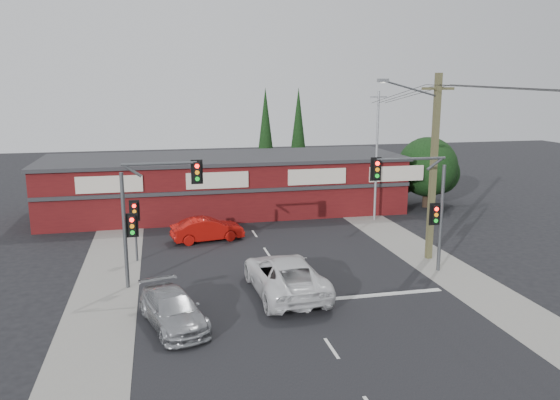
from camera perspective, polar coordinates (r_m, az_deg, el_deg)
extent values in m
plane|color=black|center=(25.81, 1.28, -9.37)|extent=(120.00, 120.00, 0.00)
cube|color=black|center=(30.41, -1.00, -6.03)|extent=(14.00, 70.00, 0.01)
cube|color=gray|center=(29.96, -17.25, -6.85)|extent=(3.00, 70.00, 0.02)
cube|color=gray|center=(33.10, 13.62, -4.87)|extent=(3.00, 70.00, 0.02)
cube|color=silver|center=(25.52, 9.87, -9.77)|extent=(6.50, 0.35, 0.01)
imported|color=silver|center=(25.13, 0.53, -7.84)|extent=(3.14, 6.39, 1.75)
imported|color=#9A9C9F|center=(22.37, -11.12, -11.18)|extent=(3.03, 4.98, 1.35)
imported|color=#AD0F0A|center=(33.76, -7.60, -3.05)|extent=(4.58, 2.25, 1.44)
cube|color=silver|center=(20.57, 5.41, -15.16)|extent=(0.12, 1.60, 0.01)
cube|color=silver|center=(24.06, 2.41, -10.96)|extent=(0.12, 1.60, 0.01)
cube|color=silver|center=(27.69, 0.24, -7.83)|extent=(0.12, 1.60, 0.01)
cube|color=silver|center=(31.42, -1.40, -5.42)|extent=(0.12, 1.60, 0.01)
cube|color=silver|center=(35.21, -2.68, -3.53)|extent=(0.12, 1.60, 0.01)
cube|color=silver|center=(39.04, -3.71, -2.00)|extent=(0.12, 1.60, 0.01)
cube|color=#490E10|center=(41.29, -5.74, 1.54)|extent=(26.00, 8.00, 4.00)
cube|color=#2D2D30|center=(40.97, -5.80, 4.43)|extent=(26.40, 8.40, 0.25)
cube|color=beige|center=(36.97, -17.40, 1.58)|extent=(4.20, 0.12, 1.10)
cube|color=beige|center=(37.03, -6.55, 2.06)|extent=(4.20, 0.12, 1.10)
cube|color=beige|center=(38.39, 3.90, 2.46)|extent=(4.20, 0.12, 1.10)
cube|color=beige|center=(40.49, 12.08, 2.71)|extent=(4.20, 0.12, 1.10)
cube|color=#2D2D30|center=(37.24, -4.98, 0.90)|extent=(26.00, 0.15, 0.25)
cylinder|color=#2D2116|center=(44.21, 14.98, 0.43)|extent=(0.50, 0.50, 1.80)
sphere|color=black|center=(43.83, 15.14, 3.38)|extent=(4.60, 4.60, 4.60)
sphere|color=black|center=(45.51, 16.19, 2.73)|extent=(3.40, 3.40, 3.40)
sphere|color=black|center=(44.62, 12.77, 2.47)|extent=(2.80, 2.80, 2.80)
cylinder|color=#2D2116|center=(48.97, -1.49, 2.03)|extent=(0.24, 0.24, 2.00)
cone|color=black|center=(48.41, -1.52, 7.29)|extent=(1.80, 1.80, 7.50)
cylinder|color=#2D2116|center=(51.66, 1.89, 2.55)|extent=(0.24, 0.24, 2.00)
cone|color=black|center=(51.13, 1.93, 7.53)|extent=(1.80, 1.80, 7.50)
cylinder|color=#47494C|center=(26.24, -15.92, -3.16)|extent=(0.18, 0.18, 5.50)
cylinder|color=#47494C|center=(25.59, -12.51, 3.73)|extent=(3.40, 0.14, 0.14)
cylinder|color=#47494C|center=(25.66, -15.14, 2.94)|extent=(0.82, 0.14, 0.63)
cube|color=black|center=(25.71, -8.67, 2.90)|extent=(0.32, 0.22, 0.95)
cube|color=black|center=(25.78, -8.68, 2.92)|extent=(0.55, 0.04, 1.15)
cylinder|color=#FF0C07|center=(25.54, -8.67, 3.52)|extent=(0.20, 0.06, 0.20)
cylinder|color=orange|center=(25.58, -8.65, 2.85)|extent=(0.20, 0.06, 0.20)
cylinder|color=#0CE526|center=(25.63, -8.63, 2.19)|extent=(0.20, 0.06, 0.20)
cube|color=black|center=(26.16, -15.19, -2.60)|extent=(0.32, 0.22, 0.95)
cube|color=black|center=(26.23, -15.18, -2.56)|extent=(0.55, 0.04, 1.15)
cylinder|color=#FF0C07|center=(25.96, -15.23, -2.03)|extent=(0.20, 0.06, 0.20)
cylinder|color=orange|center=(26.04, -15.20, -2.67)|extent=(0.20, 0.06, 0.20)
cylinder|color=#0CE526|center=(26.11, -15.16, -3.31)|extent=(0.20, 0.06, 0.20)
cylinder|color=#47494C|center=(28.76, 16.48, -1.89)|extent=(0.18, 0.18, 5.50)
cylinder|color=#47494C|center=(27.38, 13.55, 4.19)|extent=(3.60, 0.14, 0.14)
cylinder|color=#47494C|center=(27.99, 15.84, 3.62)|extent=(0.82, 0.14, 0.63)
cube|color=black|center=(26.70, 10.03, 3.18)|extent=(0.32, 0.22, 0.95)
cube|color=black|center=(26.76, 9.97, 3.20)|extent=(0.55, 0.04, 1.15)
cylinder|color=#FF0C07|center=(26.54, 10.16, 3.78)|extent=(0.20, 0.06, 0.20)
cylinder|color=orange|center=(26.58, 10.13, 3.14)|extent=(0.20, 0.06, 0.20)
cylinder|color=#0CE526|center=(26.63, 10.11, 2.50)|extent=(0.20, 0.06, 0.20)
cube|color=black|center=(28.54, 15.89, -1.45)|extent=(0.32, 0.22, 0.95)
cube|color=black|center=(28.60, 15.83, -1.42)|extent=(0.55, 0.04, 1.15)
cylinder|color=#FF0C07|center=(28.36, 16.05, -0.92)|extent=(0.20, 0.06, 0.20)
cylinder|color=orange|center=(28.43, 16.02, -1.51)|extent=(0.20, 0.06, 0.20)
cylinder|color=#0CE526|center=(28.50, 15.98, -2.09)|extent=(0.20, 0.06, 0.20)
cylinder|color=#47494C|center=(30.41, -14.84, -3.50)|extent=(0.12, 0.12, 3.00)
cube|color=black|center=(30.10, -14.97, -1.11)|extent=(0.32, 0.22, 0.95)
cube|color=black|center=(30.17, -14.96, -1.08)|extent=(0.55, 0.04, 1.15)
cylinder|color=#FF0C07|center=(29.91, -15.01, -0.61)|extent=(0.20, 0.06, 0.20)
cylinder|color=orange|center=(29.97, -14.97, -1.17)|extent=(0.20, 0.06, 0.20)
cylinder|color=#0CE526|center=(30.04, -14.94, -1.72)|extent=(0.20, 0.06, 0.20)
cube|color=brown|center=(30.30, 15.73, 3.17)|extent=(0.30, 0.30, 10.00)
cube|color=brown|center=(29.99, 16.19, 11.12)|extent=(1.80, 0.14, 0.14)
cylinder|color=#47494C|center=(29.12, 13.52, 11.25)|extent=(3.23, 0.39, 0.89)
cube|color=slate|center=(28.33, 10.71, 12.17)|extent=(0.55, 0.25, 0.18)
cylinder|color=silver|center=(28.32, 10.71, 11.97)|extent=(0.28, 0.28, 0.05)
cylinder|color=gray|center=(38.63, 10.05, 4.47)|extent=(0.16, 0.16, 9.00)
cube|color=gray|center=(38.34, 10.27, 10.55)|extent=(1.20, 0.10, 0.10)
cylinder|color=black|center=(33.87, 11.93, 10.68)|extent=(0.73, 9.01, 1.22)
cylinder|color=black|center=(34.12, 12.86, 10.65)|extent=(0.52, 9.00, 1.22)
cylinder|color=black|center=(34.38, 13.77, 10.61)|extent=(0.31, 9.00, 1.22)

